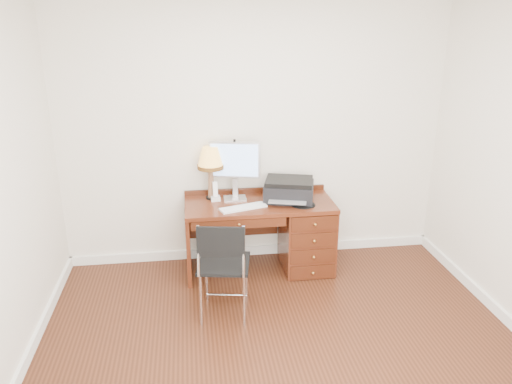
{
  "coord_description": "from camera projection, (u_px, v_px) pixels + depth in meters",
  "views": [
    {
      "loc": [
        -0.68,
        -3.26,
        2.54
      ],
      "look_at": [
        -0.06,
        1.2,
        0.94
      ],
      "focal_mm": 35.0,
      "sensor_mm": 36.0,
      "label": 1
    }
  ],
  "objects": [
    {
      "name": "leg_lamp",
      "position": [
        210.0,
        161.0,
        5.01
      ],
      "size": [
        0.27,
        0.27,
        0.54
      ],
      "color": "black",
      "rests_on": "desk"
    },
    {
      "name": "phone",
      "position": [
        215.0,
        195.0,
        5.08
      ],
      "size": [
        0.1,
        0.1,
        0.2
      ],
      "rotation": [
        0.0,
        0.0,
        0.07
      ],
      "color": "white",
      "rests_on": "desk"
    },
    {
      "name": "mouse_pad",
      "position": [
        303.0,
        204.0,
        4.96
      ],
      "size": [
        0.24,
        0.24,
        0.05
      ],
      "color": "black",
      "rests_on": "desk"
    },
    {
      "name": "keyboard",
      "position": [
        243.0,
        208.0,
        4.88
      ],
      "size": [
        0.48,
        0.27,
        0.02
      ],
      "primitive_type": "cube",
      "rotation": [
        0.0,
        0.0,
        0.3
      ],
      "color": "white",
      "rests_on": "desk"
    },
    {
      "name": "printer",
      "position": [
        289.0,
        190.0,
        5.08
      ],
      "size": [
        0.57,
        0.5,
        0.22
      ],
      "rotation": [
        0.0,
        0.0,
        -0.27
      ],
      "color": "black",
      "rests_on": "desk"
    },
    {
      "name": "chair",
      "position": [
        224.0,
        260.0,
        4.26
      ],
      "size": [
        0.51,
        0.51,
        0.93
      ],
      "rotation": [
        0.0,
        0.0,
        -0.17
      ],
      "color": "black",
      "rests_on": "ground"
    },
    {
      "name": "equipment_box",
      "position": [
        219.0,
        253.0,
        5.28
      ],
      "size": [
        0.32,
        0.32,
        0.31
      ],
      "primitive_type": "cube",
      "rotation": [
        0.0,
        0.0,
        0.24
      ],
      "color": "black",
      "rests_on": "ground"
    },
    {
      "name": "pen_cup",
      "position": [
        268.0,
        192.0,
        5.17
      ],
      "size": [
        0.09,
        0.09,
        0.11
      ],
      "primitive_type": "cylinder",
      "color": "black",
      "rests_on": "desk"
    },
    {
      "name": "room_shell",
      "position": [
        271.0,
        303.0,
        4.56
      ],
      "size": [
        4.0,
        4.0,
        4.0
      ],
      "color": "silver",
      "rests_on": "ground"
    },
    {
      "name": "ground",
      "position": [
        284.0,
        352.0,
        3.98
      ],
      "size": [
        4.0,
        4.0,
        0.0
      ],
      "primitive_type": "plane",
      "color": "#33170B",
      "rests_on": "ground"
    },
    {
      "name": "desk",
      "position": [
        290.0,
        231.0,
        5.2
      ],
      "size": [
        1.5,
        0.67,
        0.75
      ],
      "color": "#592412",
      "rests_on": "ground"
    },
    {
      "name": "monitor",
      "position": [
        234.0,
        163.0,
        5.03
      ],
      "size": [
        0.52,
        0.22,
        0.6
      ],
      "rotation": [
        0.0,
        0.0,
        -0.22
      ],
      "color": "silver",
      "rests_on": "desk"
    }
  ]
}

